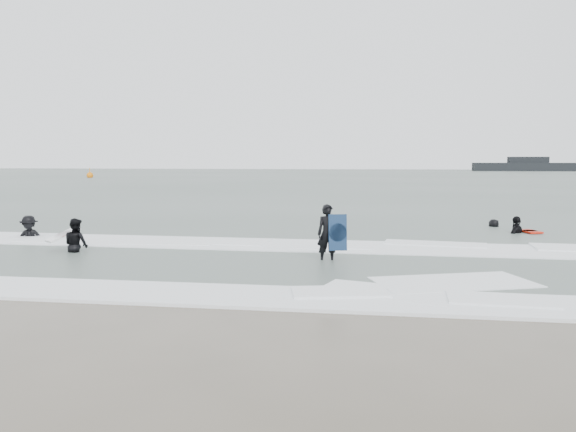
% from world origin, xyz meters
% --- Properties ---
extents(ground, '(320.00, 320.00, 0.00)m').
position_xyz_m(ground, '(0.00, 0.00, 0.00)').
color(ground, brown).
rests_on(ground, ground).
extents(sea, '(320.00, 320.00, 0.00)m').
position_xyz_m(sea, '(0.00, 80.00, 0.06)').
color(sea, '#47544C').
rests_on(sea, ground).
extents(surfer_centre, '(0.66, 0.51, 1.59)m').
position_xyz_m(surfer_centre, '(1.33, 3.57, 0.00)').
color(surfer_centre, black).
rests_on(surfer_centre, ground).
extents(surfer_wading, '(0.96, 0.88, 1.60)m').
position_xyz_m(surfer_wading, '(-6.17, 3.84, 0.00)').
color(surfer_wading, black).
rests_on(surfer_wading, ground).
extents(surfer_breaker, '(1.22, 0.91, 1.68)m').
position_xyz_m(surfer_breaker, '(-9.43, 6.37, 0.00)').
color(surfer_breaker, black).
rests_on(surfer_breaker, ground).
extents(surfer_right_near, '(1.01, 1.13, 1.84)m').
position_xyz_m(surfer_right_near, '(7.71, 10.52, 0.00)').
color(surfer_right_near, black).
rests_on(surfer_right_near, ground).
extents(surfer_right_far, '(0.88, 0.80, 1.51)m').
position_xyz_m(surfer_right_far, '(7.26, 12.44, 0.00)').
color(surfer_right_far, black).
rests_on(surfer_right_far, ground).
extents(surf_foam, '(30.03, 9.06, 0.09)m').
position_xyz_m(surf_foam, '(0.00, 3.70, 0.04)').
color(surf_foam, white).
rests_on(surf_foam, ground).
extents(bodyboards, '(15.64, 7.94, 1.25)m').
position_xyz_m(bodyboards, '(1.08, 5.97, 0.50)').
color(bodyboards, '#0D2240').
rests_on(bodyboards, ground).
extents(buoy, '(1.00, 1.00, 1.65)m').
position_xyz_m(buoy, '(-42.40, 70.10, 0.42)').
color(buoy, orange).
rests_on(buoy, ground).
extents(vessel_horizon, '(26.55, 4.74, 3.60)m').
position_xyz_m(vessel_horizon, '(38.98, 139.28, 1.35)').
color(vessel_horizon, black).
rests_on(vessel_horizon, ground).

